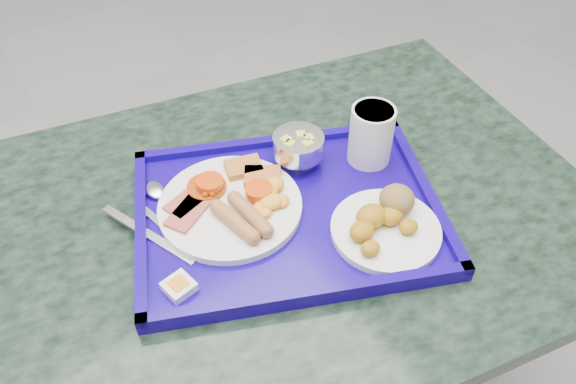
# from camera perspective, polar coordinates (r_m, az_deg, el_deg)

# --- Properties ---
(floor) EXTENTS (6.00, 6.00, 0.00)m
(floor) POSITION_cam_1_polar(r_m,az_deg,el_deg) (1.50, -9.17, -18.28)
(floor) COLOR gray
(floor) RESTS_ON ground
(table) EXTENTS (1.20, 0.91, 0.68)m
(table) POSITION_cam_1_polar(r_m,az_deg,el_deg) (1.02, -2.59, -8.96)
(table) COLOR gray
(table) RESTS_ON floor
(tray) EXTENTS (0.56, 0.50, 0.03)m
(tray) POSITION_cam_1_polar(r_m,az_deg,el_deg) (0.88, 0.00, -2.13)
(tray) COLOR #140282
(tray) RESTS_ON table
(main_plate) EXTENTS (0.22, 0.22, 0.03)m
(main_plate) POSITION_cam_1_polar(r_m,az_deg,el_deg) (0.87, -5.33, -1.04)
(main_plate) COLOR white
(main_plate) RESTS_ON tray
(bread_plate) EXTENTS (0.16, 0.16, 0.05)m
(bread_plate) POSITION_cam_1_polar(r_m,az_deg,el_deg) (0.85, 9.89, -3.01)
(bread_plate) COLOR white
(bread_plate) RESTS_ON tray
(fruit_bowl) EXTENTS (0.08, 0.08, 0.06)m
(fruit_bowl) POSITION_cam_1_polar(r_m,az_deg,el_deg) (0.93, 1.05, 4.70)
(fruit_bowl) COLOR silver
(fruit_bowl) RESTS_ON tray
(juice_cup) EXTENTS (0.07, 0.07, 0.10)m
(juice_cup) POSITION_cam_1_polar(r_m,az_deg,el_deg) (0.94, 8.46, 5.93)
(juice_cup) COLOR white
(juice_cup) RESTS_ON tray
(spoon) EXTENTS (0.06, 0.19, 0.01)m
(spoon) POSITION_cam_1_polar(r_m,az_deg,el_deg) (0.91, -13.01, -0.89)
(spoon) COLOR silver
(spoon) RESTS_ON tray
(knife) EXTENTS (0.08, 0.18, 0.00)m
(knife) POSITION_cam_1_polar(r_m,az_deg,el_deg) (0.86, -14.04, -4.18)
(knife) COLOR silver
(knife) RESTS_ON tray
(jam_packet) EXTENTS (0.04, 0.04, 0.02)m
(jam_packet) POSITION_cam_1_polar(r_m,az_deg,el_deg) (0.79, -11.02, -9.39)
(jam_packet) COLOR white
(jam_packet) RESTS_ON tray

